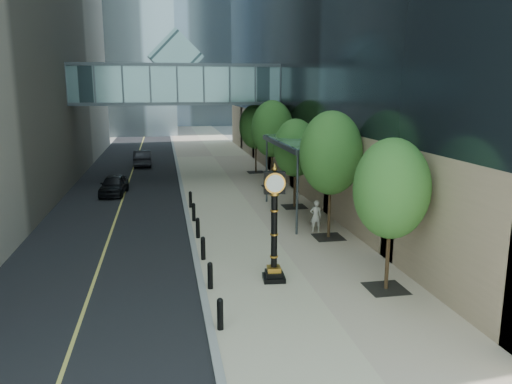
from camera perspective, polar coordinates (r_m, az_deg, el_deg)
ground at (r=15.42m, az=6.81°, el=-16.34°), size 320.00×320.00×0.00m
road at (r=53.51m, az=-13.48°, el=3.73°), size 8.00×180.00×0.02m
sidewalk at (r=53.68m, az=-4.91°, el=4.06°), size 8.00×180.00×0.06m
curb at (r=53.44m, az=-9.19°, el=3.93°), size 0.25×180.00×0.07m
skywalk at (r=40.96m, az=-9.08°, el=12.34°), size 17.00×4.20×5.80m
entrance_canopy at (r=28.18m, az=5.35°, el=5.54°), size 3.00×8.00×4.38m
bollard_row at (r=23.00m, az=-6.38°, el=-5.29°), size 0.20×16.20×0.90m
street_trees at (r=30.65m, az=4.27°, el=5.80°), size 3.08×28.77×6.33m
street_clock at (r=18.70m, az=2.09°, el=-4.62°), size 0.90×0.90×4.39m
pedestrian at (r=25.46m, az=6.85°, el=-2.75°), size 0.63×0.45×1.64m
car_near at (r=35.69m, az=-15.94°, el=0.79°), size 1.98×4.11×1.36m
car_far at (r=48.32m, az=-12.83°, el=3.83°), size 1.63×4.54×1.49m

